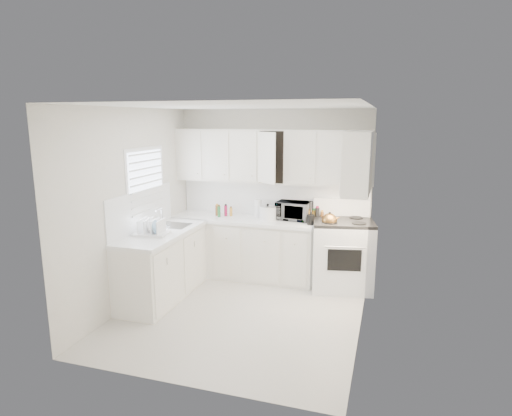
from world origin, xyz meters
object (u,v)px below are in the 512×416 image
at_px(tea_kettle, 329,220).
at_px(rice_cooker, 268,212).
at_px(dish_rack, 151,226).
at_px(stove, 343,245).
at_px(microwave, 294,209).
at_px(utensil_crock, 311,213).

bearing_deg(tea_kettle, rice_cooker, 174.40).
distance_m(tea_kettle, dish_rack, 2.46).
relative_size(stove, tea_kettle, 4.97).
bearing_deg(dish_rack, stove, 20.04).
bearing_deg(stove, rice_cooker, 168.56).
height_order(microwave, rice_cooker, microwave).
relative_size(microwave, rice_cooker, 2.01).
bearing_deg(dish_rack, tea_kettle, 18.70).
height_order(stove, rice_cooker, stove).
bearing_deg(microwave, tea_kettle, -22.63).
bearing_deg(stove, dish_rack, -163.07).
relative_size(stove, utensil_crock, 3.74).
xyz_separation_m(rice_cooker, dish_rack, (-1.24, -1.27, -0.00)).
bearing_deg(microwave, rice_cooker, -151.20).
distance_m(microwave, utensil_crock, 0.39).
bearing_deg(dish_rack, rice_cooker, 37.70).
relative_size(stove, rice_cooker, 5.25).
xyz_separation_m(tea_kettle, microwave, (-0.59, 0.32, 0.06)).
bearing_deg(rice_cooker, stove, -0.02).
bearing_deg(utensil_crock, rice_cooker, 172.06).
xyz_separation_m(utensil_crock, dish_rack, (-1.92, -1.17, -0.05)).
xyz_separation_m(stove, microwave, (-0.77, 0.16, 0.46)).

